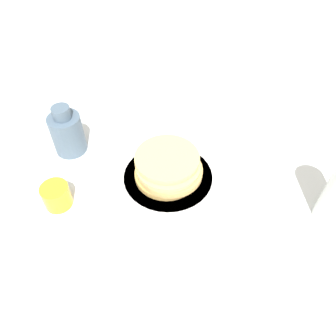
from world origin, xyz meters
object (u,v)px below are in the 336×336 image
Objects in this scene: juice_glass at (57,196)px; cream_jug at (67,132)px; plate at (168,177)px; pancake_stack at (168,168)px.

juice_glass is 0.18m from cream_jug.
plate is at bearing -39.24° from juice_glass.
cream_jug reaches higher than pancake_stack.
pancake_stack is at bearing -77.85° from cream_jug.
cream_jug is (-0.06, 0.27, 0.02)m from pancake_stack.
pancake_stack reaches higher than juice_glass.
pancake_stack reaches higher than plate.
cream_jug is (0.15, 0.11, 0.03)m from juice_glass.
pancake_stack is 2.68× the size of juice_glass.
juice_glass reaches higher than plate.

